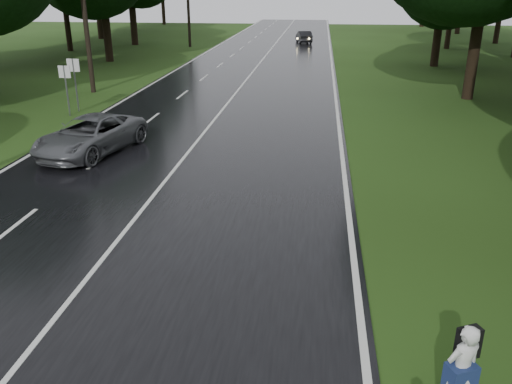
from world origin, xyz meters
TOP-DOWN VIEW (x-y plane):
  - ground at (0.00, 0.00)m, footprint 160.00×160.00m
  - road at (0.00, 20.00)m, footprint 12.00×140.00m
  - lane_center at (0.00, 20.00)m, footprint 0.12×140.00m
  - grey_car at (-3.61, 8.61)m, footprint 3.36×5.29m
  - far_car at (2.99, 49.92)m, footprint 2.01×3.97m
  - hitchhiker at (7.06, -3.11)m, footprint 0.66×0.64m
  - utility_pole_mid at (-8.50, 20.30)m, footprint 1.80×0.28m
  - utility_pole_far at (-8.50, 44.86)m, footprint 1.80×0.28m
  - road_sign_a at (-7.20, 14.39)m, footprint 0.58×0.10m
  - road_sign_b at (-7.20, 15.39)m, footprint 0.62×0.10m
  - tree_left_e at (-12.59, 33.37)m, footprint 8.77×8.77m
  - tree_left_f at (-14.76, 46.10)m, footprint 8.71×8.71m
  - tree_right_d at (13.13, 20.94)m, footprint 10.01×10.01m
  - tree_right_e at (13.72, 33.64)m, footprint 7.19×7.19m
  - tree_right_f at (17.34, 46.24)m, footprint 8.84×8.84m

SIDE VIEW (x-z plane):
  - ground at x=0.00m, z-range 0.00..0.00m
  - utility_pole_mid at x=-8.50m, z-range -5.49..5.49m
  - utility_pole_far at x=-8.50m, z-range -4.88..4.88m
  - road_sign_a at x=-7.20m, z-range -1.20..1.20m
  - road_sign_b at x=-7.20m, z-range -1.30..1.30m
  - tree_left_e at x=-12.59m, z-range -6.86..6.86m
  - tree_left_f at x=-14.76m, z-range -6.80..6.80m
  - tree_right_d at x=13.13m, z-range -7.82..7.82m
  - tree_right_e at x=13.72m, z-range -5.62..5.62m
  - tree_right_f at x=17.34m, z-range -6.91..6.91m
  - road at x=0.00m, z-range 0.00..0.04m
  - lane_center at x=0.00m, z-range 0.04..0.05m
  - far_car at x=2.99m, z-range 0.04..1.29m
  - hitchhiker at x=7.06m, z-range -0.06..1.48m
  - grey_car at x=-3.61m, z-range 0.04..1.40m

